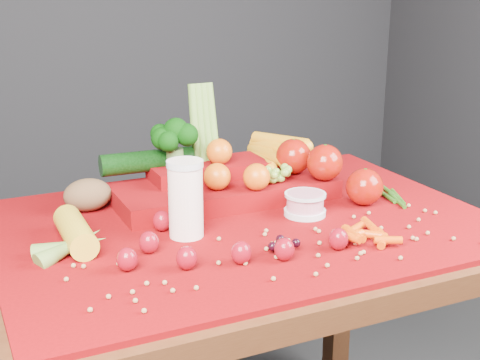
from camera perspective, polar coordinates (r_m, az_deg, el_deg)
name	(u,v)px	position (r m, az deg, el deg)	size (l,w,h in m)	color
table	(244,266)	(1.50, 0.33, -7.34)	(1.10, 0.80, 0.75)	#371A0C
red_cloth	(244,224)	(1.46, 0.33, -3.74)	(1.05, 0.75, 0.01)	#700307
milk_glass	(186,196)	(1.35, -4.67, -1.37)	(0.07, 0.07, 0.16)	white
yogurt_bowl	(305,203)	(1.49, 5.58, -1.99)	(0.09, 0.09, 0.05)	silver
strawberry_scatter	(213,244)	(1.27, -2.34, -5.48)	(0.44, 0.28, 0.05)	maroon
dark_grape_cluster	(282,245)	(1.30, 3.61, -5.52)	(0.06, 0.05, 0.03)	black
soybean_scatter	(288,252)	(1.29, 4.15, -6.18)	(0.84, 0.24, 0.01)	#A87848
corn_ear	(72,242)	(1.33, -14.15, -5.13)	(0.18, 0.23, 0.06)	gold
potato	(88,195)	(1.55, -12.87, -1.25)	(0.11, 0.08, 0.07)	#523622
baby_carrot_pile	(367,233)	(1.37, 10.75, -4.47)	(0.17, 0.17, 0.03)	#CF4207
green_bean_pile	(390,196)	(1.64, 12.72, -1.36)	(0.14, 0.12, 0.01)	#265112
produce_mound	(238,174)	(1.59, -0.21, 0.52)	(0.60, 0.37, 0.27)	#700307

